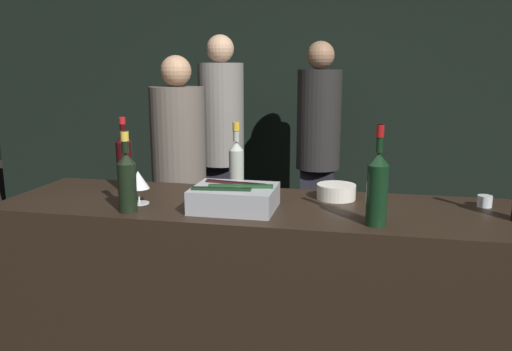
# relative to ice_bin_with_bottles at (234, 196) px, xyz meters

# --- Properties ---
(wall_back_chalkboard) EXTENTS (6.40, 0.06, 2.80)m
(wall_back_chalkboard) POSITION_rel_ice_bin_with_bottles_xyz_m (0.07, 2.53, 0.32)
(wall_back_chalkboard) COLOR black
(wall_back_chalkboard) RESTS_ON ground_plane
(bar_counter) EXTENTS (2.23, 0.64, 1.02)m
(bar_counter) POSITION_rel_ice_bin_with_bottles_xyz_m (0.07, 0.10, -0.57)
(bar_counter) COLOR black
(bar_counter) RESTS_ON ground_plane
(ice_bin_with_bottles) EXTENTS (0.34, 0.27, 0.11)m
(ice_bin_with_bottles) POSITION_rel_ice_bin_with_bottles_xyz_m (0.00, 0.00, 0.00)
(ice_bin_with_bottles) COLOR #9EA0A5
(ice_bin_with_bottles) RESTS_ON bar_counter
(bowl_white) EXTENTS (0.17, 0.17, 0.07)m
(bowl_white) POSITION_rel_ice_bin_with_bottles_xyz_m (0.41, 0.26, -0.02)
(bowl_white) COLOR silver
(bowl_white) RESTS_ON bar_counter
(wine_glass) EXTENTS (0.10, 0.10, 0.14)m
(wine_glass) POSITION_rel_ice_bin_with_bottles_xyz_m (-0.43, 0.00, 0.05)
(wine_glass) COLOR silver
(wine_glass) RESTS_ON bar_counter
(candle_votive) EXTENTS (0.06, 0.06, 0.05)m
(candle_votive) POSITION_rel_ice_bin_with_bottles_xyz_m (1.03, 0.26, -0.03)
(candle_votive) COLOR silver
(candle_votive) RESTS_ON bar_counter
(champagne_bottle) EXTENTS (0.08, 0.08, 0.33)m
(champagne_bottle) POSITION_rel_ice_bin_with_bottles_xyz_m (-0.42, -0.12, 0.08)
(champagne_bottle) COLOR black
(champagne_bottle) RESTS_ON bar_counter
(red_wine_bottle_burgundy) EXTENTS (0.08, 0.08, 0.38)m
(red_wine_bottle_burgundy) POSITION_rel_ice_bin_with_bottles_xyz_m (0.57, -0.10, 0.09)
(red_wine_bottle_burgundy) COLOR black
(red_wine_bottle_burgundy) RESTS_ON bar_counter
(rose_wine_bottle) EXTENTS (0.07, 0.07, 0.33)m
(rose_wine_bottle) POSITION_rel_ice_bin_with_bottles_xyz_m (-0.08, 0.35, 0.08)
(rose_wine_bottle) COLOR #9EA899
(rose_wine_bottle) RESTS_ON bar_counter
(red_wine_bottle_tall) EXTENTS (0.08, 0.08, 0.35)m
(red_wine_bottle_tall) POSITION_rel_ice_bin_with_bottles_xyz_m (-0.61, 0.25, 0.09)
(red_wine_bottle_tall) COLOR black
(red_wine_bottle_tall) RESTS_ON bar_counter
(person_in_hoodie) EXTENTS (0.38, 0.38, 1.69)m
(person_in_hoodie) POSITION_rel_ice_bin_with_bottles_xyz_m (-0.74, 1.31, -0.14)
(person_in_hoodie) COLOR black
(person_in_hoodie) RESTS_ON ground_plane
(person_blond_tee) EXTENTS (0.35, 0.35, 1.86)m
(person_blond_tee) POSITION_rel_ice_bin_with_bottles_xyz_m (-0.56, 1.80, -0.03)
(person_blond_tee) COLOR black
(person_blond_tee) RESTS_ON ground_plane
(person_grey_polo) EXTENTS (0.34, 0.34, 1.81)m
(person_grey_polo) POSITION_rel_ice_bin_with_bottles_xyz_m (0.19, 1.91, -0.06)
(person_grey_polo) COLOR black
(person_grey_polo) RESTS_ON ground_plane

